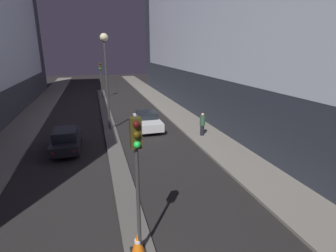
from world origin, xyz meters
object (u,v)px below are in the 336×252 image
at_px(traffic_cone_near, 138,242).
at_px(pedestrian_on_right_sidewalk, 202,124).
at_px(traffic_light_near, 137,158).
at_px(car_left_lane, 66,140).
at_px(traffic_light_mid, 101,72).
at_px(street_lamp, 105,59).
at_px(car_right_lane, 147,121).

bearing_deg(traffic_cone_near, pedestrian_on_right_sidewalk, 57.44).
relative_size(traffic_light_near, car_left_lane, 1.05).
bearing_deg(traffic_light_near, traffic_light_mid, 90.00).
bearing_deg(traffic_light_mid, pedestrian_on_right_sidewalk, -70.71).
relative_size(traffic_light_mid, traffic_cone_near, 6.20).
distance_m(traffic_cone_near, car_left_lane, 10.97).
relative_size(traffic_light_mid, car_left_lane, 1.05).
height_order(traffic_light_near, street_lamp, street_lamp).
relative_size(traffic_light_mid, street_lamp, 0.61).
relative_size(traffic_cone_near, car_left_lane, 0.17).
bearing_deg(pedestrian_on_right_sidewalk, traffic_cone_near, -122.56).
relative_size(traffic_light_near, pedestrian_on_right_sidewalk, 2.61).
bearing_deg(pedestrian_on_right_sidewalk, car_left_lane, -179.48).
height_order(car_left_lane, pedestrian_on_right_sidewalk, pedestrian_on_right_sidewalk).
xyz_separation_m(traffic_light_mid, street_lamp, (0.00, -15.38, 2.31)).
distance_m(car_left_lane, pedestrian_on_right_sidewalk, 9.82).
height_order(traffic_light_near, pedestrian_on_right_sidewalk, traffic_light_near).
bearing_deg(car_left_lane, car_right_lane, 27.69).
bearing_deg(traffic_cone_near, car_right_lane, 77.17).
distance_m(traffic_light_mid, car_right_lane, 16.62).
bearing_deg(car_right_lane, traffic_light_mid, 100.84).
xyz_separation_m(traffic_light_mid, car_left_lane, (-3.08, -19.33, -2.74)).
bearing_deg(traffic_cone_near, street_lamp, 89.78).
bearing_deg(car_left_lane, traffic_light_mid, 80.94).
height_order(traffic_light_mid, street_lamp, street_lamp).
height_order(car_right_lane, pedestrian_on_right_sidewalk, pedestrian_on_right_sidewalk).
xyz_separation_m(traffic_cone_near, pedestrian_on_right_sidewalk, (6.79, 10.63, 0.57)).
xyz_separation_m(street_lamp, pedestrian_on_right_sidewalk, (6.73, -3.86, -4.76)).
bearing_deg(traffic_cone_near, traffic_light_mid, 89.90).
bearing_deg(car_left_lane, pedestrian_on_right_sidewalk, 0.52).
bearing_deg(traffic_light_near, street_lamp, 90.00).
xyz_separation_m(traffic_light_mid, pedestrian_on_right_sidewalk, (6.73, -19.24, -2.45)).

